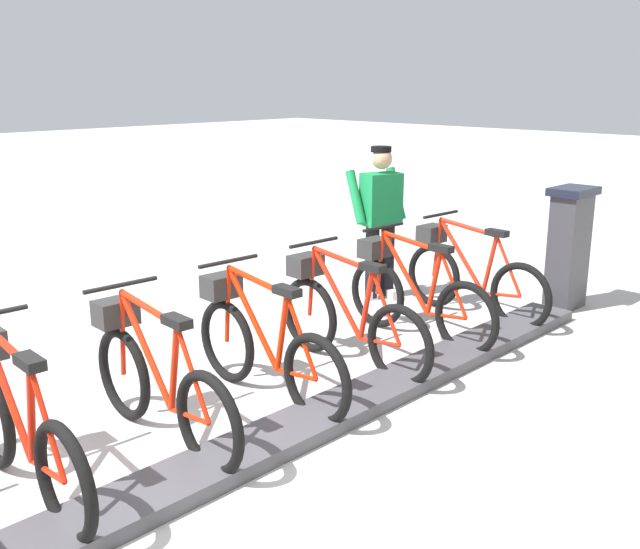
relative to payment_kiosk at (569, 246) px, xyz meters
The scene contains 10 objects.
ground_plane 4.99m from the payment_kiosk, 90.62° to the left, with size 60.00×60.00×0.00m, color #BAB6B6.
dock_rail_base 4.98m from the payment_kiosk, 90.62° to the left, with size 0.44×9.16×0.10m, color #47474C.
payment_kiosk is the anchor object (origin of this frame).
bike_docked_0 1.14m from the payment_kiosk, 59.26° to the left, with size 1.72×0.54×1.02m.
bike_docked_1 1.99m from the payment_kiosk, 73.17° to the left, with size 1.72×0.54×1.02m.
bike_docked_2 2.89m from the payment_kiosk, 78.54° to the left, with size 1.72×0.54×1.02m.
bike_docked_3 3.80m from the payment_kiosk, 81.33° to the left, with size 1.72×0.54×1.02m.
bike_docked_4 4.72m from the payment_kiosk, 83.03° to the left, with size 1.72×0.54×1.02m.
bike_docked_5 5.64m from the payment_kiosk, 84.18° to the left, with size 1.72×0.54×1.02m.
worker_near_rack 1.99m from the payment_kiosk, 33.56° to the left, with size 0.58×0.69×1.66m.
Camera 1 is at (-3.27, 2.19, 2.35)m, focal length 41.09 mm.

